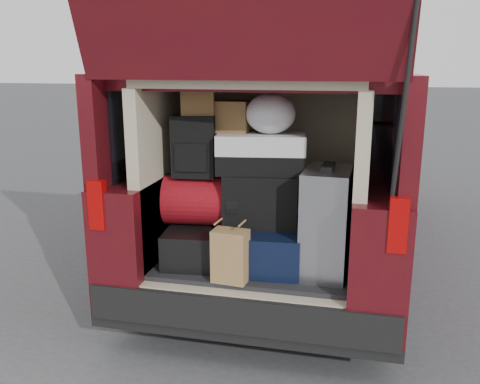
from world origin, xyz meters
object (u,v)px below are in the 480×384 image
Objects in this scene: kraft_bag at (230,256)px; red_duffel at (204,200)px; navy_hardshell at (264,245)px; silver_roller at (326,222)px; black_soft_case at (261,199)px; twotone_duffel at (261,153)px; backpack at (195,146)px; black_hardshell at (201,242)px.

kraft_bag is 0.52m from red_duffel.
navy_hardshell is at bearing 71.40° from kraft_bag.
silver_roller is 0.63m from kraft_bag.
black_soft_case is (0.39, -0.01, 0.03)m from red_duffel.
twotone_duffel reaches higher than red_duffel.
backpack reaches higher than red_duffel.
twotone_duffel is (0.39, 0.02, 0.33)m from red_duffel.
backpack is at bearing -148.80° from red_duffel.
silver_roller reaches higher than red_duffel.
black_soft_case is (-0.03, 0.04, 0.30)m from navy_hardshell.
kraft_bag is 0.68× the size of black_soft_case.
black_hardshell is 0.51m from black_soft_case.
navy_hardshell is 1.24× the size of black_soft_case.
twotone_duffel is at bearing 101.81° from black_soft_case.
black_hardshell is 0.43m from navy_hardshell.
red_duffel reaches higher than navy_hardshell.
black_soft_case is 0.85× the size of twotone_duffel.
black_hardshell is 1.45× the size of backpack.
twotone_duffel reaches higher than navy_hardshell.
kraft_bag is at bearing -118.92° from navy_hardshell.
red_duffel is at bearing 32.22° from backpack.
navy_hardshell is 1.16× the size of red_duffel.
black_hardshell is 1.03× the size of twotone_duffel.
silver_roller reaches higher than navy_hardshell.
black_soft_case is (0.12, 0.36, 0.27)m from kraft_bag.
navy_hardshell is 1.48× the size of backpack.
black_hardshell is 0.43m from kraft_bag.
kraft_bag is at bearing -53.81° from black_hardshell.
twotone_duffel is (-0.04, 0.06, 0.60)m from navy_hardshell.
red_duffel is 0.37m from backpack.
red_duffel is at bearing 174.33° from twotone_duffel.
black_soft_case is (-0.43, 0.09, 0.10)m from silver_roller.
red_duffel is (0.01, 0.05, 0.28)m from black_hardshell.
kraft_bag is 0.58× the size of twotone_duffel.
black_hardshell is 0.86m from silver_roller.
backpack is at bearing 177.95° from black_soft_case.
twotone_duffel is (0.43, 0.05, -0.04)m from backpack.
black_soft_case is 0.55m from backpack.
black_soft_case is at bearing -80.59° from twotone_duffel.
twotone_duffel reaches higher than silver_roller.
silver_roller is 2.05× the size of kraft_bag.
silver_roller is at bearing -11.31° from navy_hardshell.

